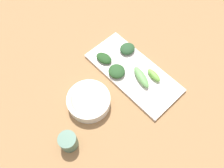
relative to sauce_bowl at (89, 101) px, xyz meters
The scene contains 9 objects.
tabletop 0.11m from the sauce_bowl, 13.12° to the right, with size 2.10×2.10×0.02m, color #987047.
sauce_bowl is the anchor object (origin of this frame).
serving_plate 0.20m from the sauce_bowl, ahead, with size 0.17×0.37×0.01m, color silver.
broccoli_stalk_0 0.25m from the sauce_bowl, 19.31° to the right, with size 0.02×0.06×0.02m, color #71B546.
broccoli_leafy_1 0.15m from the sauce_bowl, ahead, with size 0.06×0.06×0.03m, color #264D24.
broccoli_stalk_2 0.21m from the sauce_bowl, 16.28° to the right, with size 0.03×0.10×0.03m, color #69A65A.
broccoli_leafy_3 0.19m from the sauce_bowl, 31.56° to the left, with size 0.04×0.07×0.02m, color #21481E.
broccoli_leafy_4 0.26m from the sauce_bowl, 14.80° to the left, with size 0.06×0.05×0.02m, color #254A28.
tea_cup 0.15m from the sauce_bowl, 155.00° to the right, with size 0.06×0.06×0.06m, color #4F7461.
Camera 1 is at (-0.27, -0.27, 0.76)m, focal length 36.80 mm.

